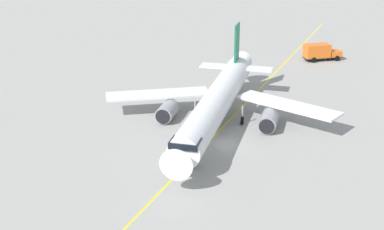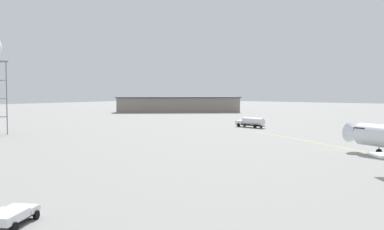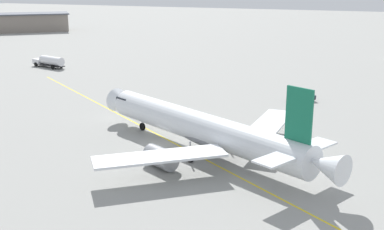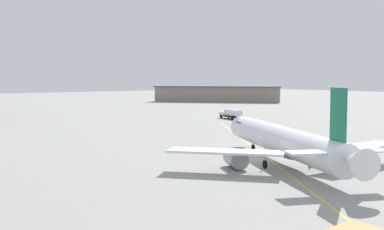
# 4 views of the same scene
# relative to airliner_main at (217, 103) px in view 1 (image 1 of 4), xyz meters

# --- Properties ---
(ground_plane) EXTENTS (600.00, 600.00, 0.00)m
(ground_plane) POSITION_rel_airliner_main_xyz_m (6.45, -0.83, -3.12)
(ground_plane) COLOR gray
(airliner_main) EXTENTS (36.82, 29.72, 10.89)m
(airliner_main) POSITION_rel_airliner_main_xyz_m (0.00, 0.00, 0.00)
(airliner_main) COLOR silver
(airliner_main) RESTS_ON ground_plane
(catering_truck_truck) EXTENTS (2.92, 7.10, 3.10)m
(catering_truck_truck) POSITION_rel_airliner_main_xyz_m (-27.45, 26.88, -1.46)
(catering_truck_truck) COLOR #232326
(catering_truck_truck) RESTS_ON ground_plane
(taxiway_centreline) EXTENTS (108.58, 74.82, 0.01)m
(taxiway_centreline) POSITION_rel_airliner_main_xyz_m (-3.89, 3.90, -3.12)
(taxiway_centreline) COLOR yellow
(taxiway_centreline) RESTS_ON ground_plane
(safety_cone_near) EXTENTS (0.36, 0.36, 0.55)m
(safety_cone_near) POSITION_rel_airliner_main_xyz_m (-27.46, 28.18, -2.84)
(safety_cone_near) COLOR orange
(safety_cone_near) RESTS_ON ground_plane
(safety_cone_mid) EXTENTS (0.36, 0.36, 0.55)m
(safety_cone_mid) POSITION_rel_airliner_main_xyz_m (-29.77, 30.53, -2.84)
(safety_cone_mid) COLOR orange
(safety_cone_mid) RESTS_ON ground_plane
(safety_cone_far) EXTENTS (0.36, 0.36, 0.55)m
(safety_cone_far) POSITION_rel_airliner_main_xyz_m (-33.08, 33.90, -2.84)
(safety_cone_far) COLOR orange
(safety_cone_far) RESTS_ON ground_plane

